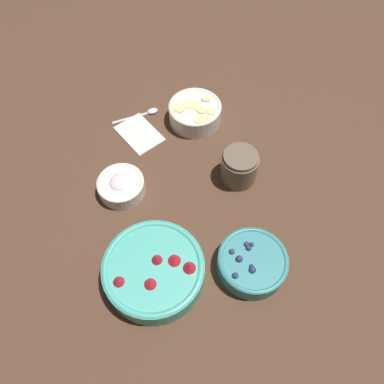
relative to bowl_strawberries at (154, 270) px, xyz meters
name	(u,v)px	position (x,y,z in m)	size (l,w,h in m)	color
ground_plane	(175,187)	(-0.21, 0.10, -0.04)	(4.00, 4.00, 0.00)	#4C3323
bowl_strawberries	(154,270)	(0.00, 0.00, 0.00)	(0.22, 0.22, 0.08)	#47AD9E
bowl_blueberries	(252,262)	(0.04, 0.21, -0.01)	(0.15, 0.15, 0.06)	teal
bowl_bananas	(195,112)	(-0.42, 0.22, 0.00)	(0.15, 0.15, 0.06)	silver
bowl_cream	(121,185)	(-0.24, -0.03, -0.01)	(0.12, 0.12, 0.05)	silver
jar_chocolate	(239,167)	(-0.20, 0.27, 0.00)	(0.09, 0.09, 0.09)	brown
napkin	(139,133)	(-0.42, 0.05, -0.03)	(0.15, 0.13, 0.01)	silver
spoon	(144,113)	(-0.48, 0.08, -0.03)	(0.03, 0.14, 0.01)	silver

